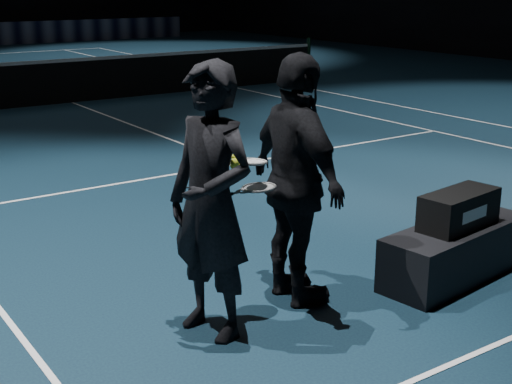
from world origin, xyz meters
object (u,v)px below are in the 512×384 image
(player_b, at_px, (297,182))
(racket_lower, at_px, (259,187))
(player_bench, at_px, (455,252))
(racket_bag, at_px, (459,209))
(racket_upper, at_px, (250,162))
(tennis_balls, at_px, (238,163))
(player_a, at_px, (211,203))

(player_b, bearing_deg, racket_lower, 101.95)
(player_bench, distance_m, racket_bag, 0.39)
(player_b, bearing_deg, racket_upper, 96.87)
(tennis_balls, bearing_deg, player_b, 5.89)
(racket_bag, relative_size, racket_upper, 1.16)
(racket_lower, bearing_deg, player_b, 0.00)
(racket_lower, bearing_deg, tennis_balls, 178.53)
(tennis_balls, bearing_deg, racket_bag, -10.23)
(player_bench, xyz_separation_m, player_b, (-1.44, 0.43, 0.77))
(racket_bag, xyz_separation_m, tennis_balls, (-2.04, 0.37, 0.63))
(player_a, relative_size, tennis_balls, 16.79)
(player_b, height_order, tennis_balls, player_b)
(racket_bag, distance_m, player_b, 1.55)
(racket_upper, distance_m, tennis_balls, 0.15)
(player_a, distance_m, racket_upper, 0.46)
(player_b, height_order, racket_lower, player_b)
(player_a, bearing_deg, tennis_balls, 81.61)
(player_bench, distance_m, tennis_balls, 2.31)
(player_a, distance_m, tennis_balls, 0.36)
(player_b, relative_size, racket_lower, 2.96)
(tennis_balls, bearing_deg, racket_lower, 4.91)
(player_b, distance_m, racket_upper, 0.51)
(player_bench, height_order, racket_bag, racket_bag)
(player_b, xyz_separation_m, racket_lower, (-0.40, -0.04, 0.03))
(racket_bag, distance_m, player_a, 2.34)
(player_bench, relative_size, racket_bag, 2.00)
(player_bench, xyz_separation_m, racket_lower, (-1.84, 0.38, 0.80))
(racket_bag, bearing_deg, racket_upper, 160.03)
(racket_bag, distance_m, racket_lower, 1.92)
(player_a, xyz_separation_m, racket_lower, (0.45, 0.05, 0.03))
(player_bench, distance_m, player_b, 1.69)
(player_bench, bearing_deg, racket_upper, 160.03)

